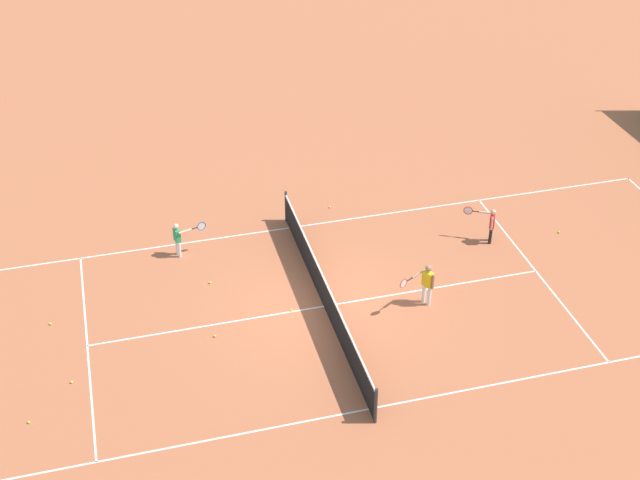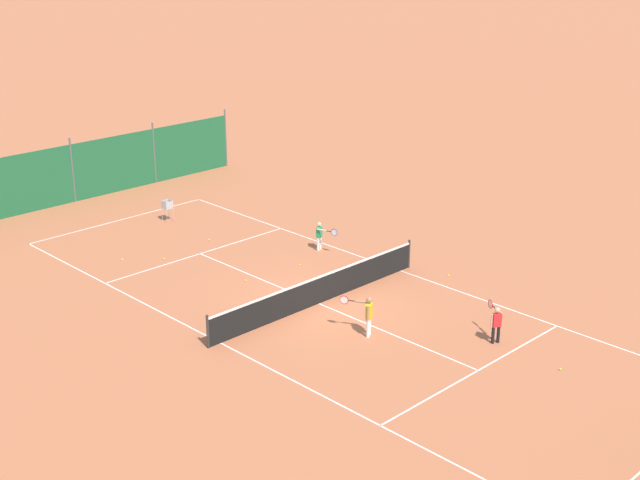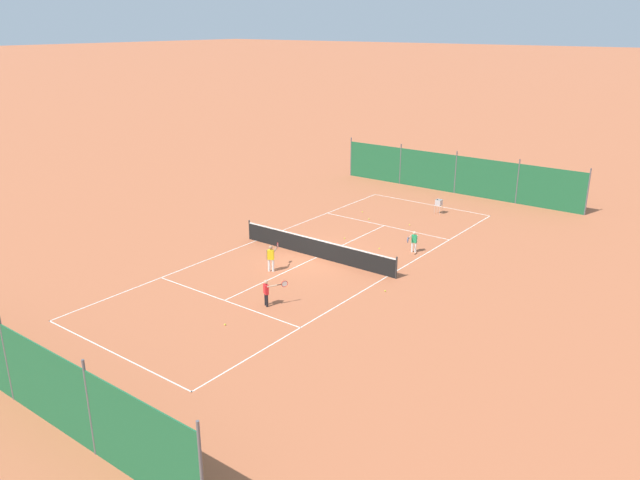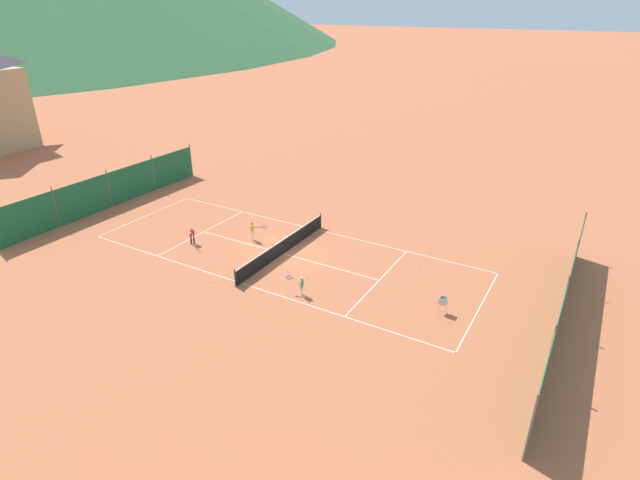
# 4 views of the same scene
# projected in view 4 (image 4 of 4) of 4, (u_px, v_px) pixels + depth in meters

# --- Properties ---
(ground_plane) EXTENTS (600.00, 600.00, 0.00)m
(ground_plane) POSITION_uv_depth(u_px,v_px,m) (283.00, 254.00, 30.47)
(ground_plane) COLOR #B7603D
(court_line_markings) EXTENTS (8.25, 23.85, 0.01)m
(court_line_markings) POSITION_uv_depth(u_px,v_px,m) (283.00, 254.00, 30.46)
(court_line_markings) COLOR white
(court_line_markings) RESTS_ON ground
(tennis_net) EXTENTS (9.18, 0.08, 1.06)m
(tennis_net) POSITION_uv_depth(u_px,v_px,m) (283.00, 246.00, 30.25)
(tennis_net) COLOR #2D2D2D
(tennis_net) RESTS_ON ground
(windscreen_fence_far) EXTENTS (17.28, 0.08, 2.90)m
(windscreen_fence_far) POSITION_uv_depth(u_px,v_px,m) (109.00, 190.00, 36.96)
(windscreen_fence_far) COLOR #1E6038
(windscreen_fence_far) RESTS_ON ground
(windscreen_fence_near) EXTENTS (17.28, 0.08, 2.90)m
(windscreen_fence_near) POSITION_uv_depth(u_px,v_px,m) (563.00, 306.00, 22.85)
(windscreen_fence_near) COLOR #1E6038
(windscreen_fence_near) RESTS_ON ground
(player_near_service) EXTENTS (0.52, 1.07, 1.28)m
(player_near_service) POSITION_uv_depth(u_px,v_px,m) (253.00, 230.00, 31.85)
(player_near_service) COLOR white
(player_near_service) RESTS_ON ground
(player_near_baseline) EXTENTS (0.75, 0.85, 1.15)m
(player_near_baseline) POSITION_uv_depth(u_px,v_px,m) (192.00, 235.00, 31.36)
(player_near_baseline) COLOR black
(player_near_baseline) RESTS_ON ground
(player_far_service) EXTENTS (0.37, 0.99, 1.12)m
(player_far_service) POSITION_uv_depth(u_px,v_px,m) (301.00, 284.00, 25.87)
(player_far_service) COLOR white
(player_far_service) RESTS_ON ground
(tennis_ball_alley_right) EXTENTS (0.07, 0.07, 0.07)m
(tennis_ball_alley_right) POSITION_uv_depth(u_px,v_px,m) (386.00, 294.00, 26.24)
(tennis_ball_alley_right) COLOR #CCE033
(tennis_ball_alley_right) RESTS_ON ground
(tennis_ball_by_net_right) EXTENTS (0.07, 0.07, 0.07)m
(tennis_ball_by_net_right) POSITION_uv_depth(u_px,v_px,m) (210.00, 282.00, 27.32)
(tennis_ball_by_net_right) COLOR #CCE033
(tennis_ball_by_net_right) RESTS_ON ground
(tennis_ball_service_box) EXTENTS (0.07, 0.07, 0.07)m
(tennis_ball_service_box) POSITION_uv_depth(u_px,v_px,m) (168.00, 235.00, 32.80)
(tennis_ball_service_box) COLOR #CCE033
(tennis_ball_service_box) RESTS_ON ground
(tennis_ball_far_corner) EXTENTS (0.07, 0.07, 0.07)m
(tennis_ball_far_corner) POSITION_uv_depth(u_px,v_px,m) (332.00, 262.00, 29.42)
(tennis_ball_far_corner) COLOR #CCE033
(tennis_ball_far_corner) RESTS_ON ground
(tennis_ball_alley_left) EXTENTS (0.07, 0.07, 0.07)m
(tennis_ball_alley_left) POSITION_uv_depth(u_px,v_px,m) (296.00, 257.00, 30.01)
(tennis_ball_alley_left) COLOR #CCE033
(tennis_ball_alley_left) RESTS_ON ground
(tennis_ball_by_net_left) EXTENTS (0.07, 0.07, 0.07)m
(tennis_ball_by_net_left) POSITION_uv_depth(u_px,v_px,m) (420.00, 268.00, 28.80)
(tennis_ball_by_net_left) COLOR #CCE033
(tennis_ball_by_net_left) RESTS_ON ground
(tennis_ball_near_corner) EXTENTS (0.07, 0.07, 0.07)m
(tennis_ball_near_corner) POSITION_uv_depth(u_px,v_px,m) (396.00, 272.00, 28.38)
(tennis_ball_near_corner) COLOR #CCE033
(tennis_ball_near_corner) RESTS_ON ground
(tennis_ball_mid_court) EXTENTS (0.07, 0.07, 0.07)m
(tennis_ball_mid_court) POSITION_uv_depth(u_px,v_px,m) (307.00, 278.00, 27.70)
(tennis_ball_mid_court) COLOR #CCE033
(tennis_ball_mid_court) RESTS_ON ground
(ball_hopper) EXTENTS (0.36, 0.36, 0.89)m
(ball_hopper) POSITION_uv_depth(u_px,v_px,m) (443.00, 302.00, 24.37)
(ball_hopper) COLOR #B7B7BC
(ball_hopper) RESTS_ON ground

